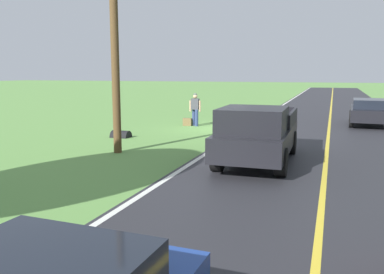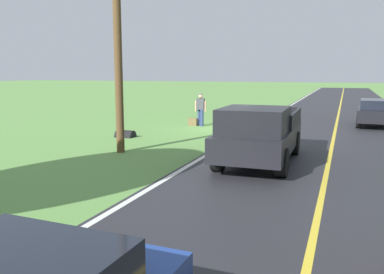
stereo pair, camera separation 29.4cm
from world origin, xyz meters
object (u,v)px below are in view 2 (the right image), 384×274
(hitchhiker_walking, at_px, (201,107))
(utility_pole_roadside, at_px, (118,50))
(pickup_truck_passing, at_px, (259,133))
(suitcase_carried, at_px, (193,122))
(sedan_near_oncoming, at_px, (376,112))

(hitchhiker_walking, relative_size, utility_pole_roadside, 0.24)
(pickup_truck_passing, bearing_deg, suitcase_carried, -56.58)
(pickup_truck_passing, xyz_separation_m, sedan_near_oncoming, (-4.03, -11.21, -0.21))
(suitcase_carried, xyz_separation_m, utility_pole_roadside, (-0.14, 7.70, 3.37))
(hitchhiker_walking, relative_size, pickup_truck_passing, 0.32)
(suitcase_carried, bearing_deg, pickup_truck_passing, 29.89)
(hitchhiker_walking, height_order, sedan_near_oncoming, hitchhiker_walking)
(pickup_truck_passing, relative_size, utility_pole_roadside, 0.76)
(pickup_truck_passing, bearing_deg, hitchhiker_walking, -59.10)
(hitchhiker_walking, xyz_separation_m, suitcase_carried, (0.41, 0.11, -0.78))
(suitcase_carried, relative_size, sedan_near_oncoming, 0.10)
(hitchhiker_walking, bearing_deg, utility_pole_roadside, 88.02)
(utility_pole_roadside, bearing_deg, hitchhiker_walking, -91.98)
(suitcase_carried, relative_size, utility_pole_roadside, 0.06)
(pickup_truck_passing, bearing_deg, sedan_near_oncoming, -109.76)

